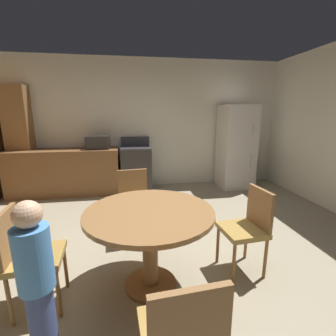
{
  "coord_description": "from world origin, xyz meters",
  "views": [
    {
      "loc": [
        -0.38,
        -2.32,
        1.59
      ],
      "look_at": [
        0.13,
        0.91,
        0.83
      ],
      "focal_mm": 25.18,
      "sensor_mm": 36.0,
      "label": 1
    }
  ],
  "objects_px": {
    "microwave": "(98,142)",
    "chair_east": "(248,225)",
    "refrigerator": "(236,147)",
    "chair_north": "(134,199)",
    "oven_range": "(136,169)",
    "chair_west": "(27,253)",
    "dining_table": "(150,227)",
    "person_child": "(36,277)"
  },
  "relations": [
    {
      "from": "chair_north",
      "to": "chair_west",
      "type": "relative_size",
      "value": 1.0
    },
    {
      "from": "microwave",
      "to": "person_child",
      "type": "bearing_deg",
      "value": -89.62
    },
    {
      "from": "dining_table",
      "to": "chair_east",
      "type": "bearing_deg",
      "value": 5.08
    },
    {
      "from": "oven_range",
      "to": "chair_east",
      "type": "distance_m",
      "value": 2.97
    },
    {
      "from": "chair_east",
      "to": "person_child",
      "type": "distance_m",
      "value": 1.86
    },
    {
      "from": "person_child",
      "to": "dining_table",
      "type": "bearing_deg",
      "value": -0.0
    },
    {
      "from": "refrigerator",
      "to": "chair_east",
      "type": "relative_size",
      "value": 2.02
    },
    {
      "from": "dining_table",
      "to": "person_child",
      "type": "bearing_deg",
      "value": -145.89
    },
    {
      "from": "chair_north",
      "to": "chair_east",
      "type": "relative_size",
      "value": 1.0
    },
    {
      "from": "chair_east",
      "to": "chair_west",
      "type": "relative_size",
      "value": 1.0
    },
    {
      "from": "dining_table",
      "to": "chair_west",
      "type": "bearing_deg",
      "value": -174.62
    },
    {
      "from": "refrigerator",
      "to": "chair_north",
      "type": "relative_size",
      "value": 2.02
    },
    {
      "from": "refrigerator",
      "to": "chair_north",
      "type": "height_order",
      "value": "refrigerator"
    },
    {
      "from": "chair_east",
      "to": "dining_table",
      "type": "bearing_deg",
      "value": 0.0
    },
    {
      "from": "oven_range",
      "to": "chair_west",
      "type": "relative_size",
      "value": 1.26
    },
    {
      "from": "chair_north",
      "to": "refrigerator",
      "type": "bearing_deg",
      "value": 122.49
    },
    {
      "from": "microwave",
      "to": "chair_east",
      "type": "xyz_separation_m",
      "value": [
        1.78,
        -2.78,
        -0.53
      ]
    },
    {
      "from": "oven_range",
      "to": "chair_north",
      "type": "height_order",
      "value": "oven_range"
    },
    {
      "from": "microwave",
      "to": "person_child",
      "type": "height_order",
      "value": "microwave"
    },
    {
      "from": "chair_east",
      "to": "person_child",
      "type": "xyz_separation_m",
      "value": [
        -1.76,
        -0.61,
        0.08
      ]
    },
    {
      "from": "dining_table",
      "to": "chair_north",
      "type": "relative_size",
      "value": 1.31
    },
    {
      "from": "chair_east",
      "to": "chair_north",
      "type": "bearing_deg",
      "value": -43.98
    },
    {
      "from": "oven_range",
      "to": "refrigerator",
      "type": "relative_size",
      "value": 0.62
    },
    {
      "from": "oven_range",
      "to": "chair_north",
      "type": "distance_m",
      "value": 1.88
    },
    {
      "from": "microwave",
      "to": "person_child",
      "type": "distance_m",
      "value": 3.42
    },
    {
      "from": "person_child",
      "to": "microwave",
      "type": "bearing_deg",
      "value": 56.27
    },
    {
      "from": "microwave",
      "to": "chair_west",
      "type": "relative_size",
      "value": 0.51
    },
    {
      "from": "chair_north",
      "to": "chair_east",
      "type": "bearing_deg",
      "value": 43.98
    },
    {
      "from": "microwave",
      "to": "chair_west",
      "type": "height_order",
      "value": "microwave"
    },
    {
      "from": "dining_table",
      "to": "chair_north",
      "type": "bearing_deg",
      "value": 97.11
    },
    {
      "from": "microwave",
      "to": "dining_table",
      "type": "bearing_deg",
      "value": -74.69
    },
    {
      "from": "chair_west",
      "to": "chair_north",
      "type": "bearing_deg",
      "value": 45.86
    },
    {
      "from": "oven_range",
      "to": "dining_table",
      "type": "relative_size",
      "value": 0.96
    },
    {
      "from": "chair_east",
      "to": "person_child",
      "type": "relative_size",
      "value": 0.8
    },
    {
      "from": "oven_range",
      "to": "person_child",
      "type": "relative_size",
      "value": 1.01
    },
    {
      "from": "chair_north",
      "to": "person_child",
      "type": "height_order",
      "value": "person_child"
    },
    {
      "from": "dining_table",
      "to": "oven_range",
      "type": "bearing_deg",
      "value": 91.02
    },
    {
      "from": "chair_east",
      "to": "microwave",
      "type": "bearing_deg",
      "value": -62.44
    },
    {
      "from": "refrigerator",
      "to": "person_child",
      "type": "xyz_separation_m",
      "value": [
        -2.85,
        -3.34,
        -0.3
      ]
    },
    {
      "from": "oven_range",
      "to": "chair_east",
      "type": "relative_size",
      "value": 1.26
    },
    {
      "from": "oven_range",
      "to": "chair_east",
      "type": "height_order",
      "value": "oven_range"
    },
    {
      "from": "refrigerator",
      "to": "chair_east",
      "type": "distance_m",
      "value": 2.96
    }
  ]
}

